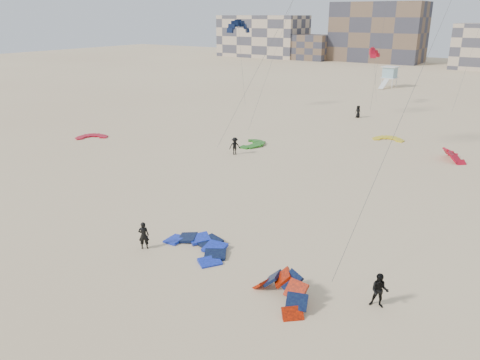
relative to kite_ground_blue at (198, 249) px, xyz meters
The scene contains 17 objects.
ground 3.30m from the kite_ground_blue, 135.64° to the right, with size 320.00×320.00×0.00m, color beige.
kite_ground_blue is the anchor object (origin of this frame).
kite_ground_orange 7.57m from the kite_ground_blue, 15.38° to the right, with size 3.69×3.12×2.15m, color #FF2300, non-canonical shape.
kite_ground_red 32.96m from the kite_ground_blue, 152.01° to the left, with size 3.35×3.55×0.43m, color red, non-canonical shape.
kite_ground_green 26.06m from the kite_ground_blue, 114.55° to the left, with size 3.77×3.99×0.50m, color #2D7B1B, non-canonical shape.
kite_ground_red_far 31.84m from the kite_ground_blue, 71.81° to the left, with size 3.45×3.09×1.89m, color red, non-canonical shape.
kite_ground_yellow 34.79m from the kite_ground_blue, 87.22° to the left, with size 3.22×3.38×0.46m, color yellow, non-canonical shape.
kitesurfer_main 3.60m from the kite_ground_blue, 147.44° to the right, with size 0.68×0.45×1.87m, color black.
kitesurfer_b 11.81m from the kite_ground_blue, ahead, with size 0.92×0.72×1.90m, color black.
kitesurfer_c 21.83m from the kite_ground_blue, 118.07° to the left, with size 1.22×0.70×1.89m, color black.
kitesurfer_e 45.53m from the kite_ground_blue, 97.62° to the left, with size 0.87×0.57×1.79m, color black.
kite_fly_navy 48.47m from the kite_ground_blue, 120.70° to the left, with size 4.64×4.64×12.68m.
kite_fly_red 57.02m from the kite_ground_blue, 98.11° to the left, with size 3.57×3.43×8.73m.
lifeguard_tower_far 78.96m from the kite_ground_blue, 98.46° to the left, with size 3.25×5.92×4.24m.
condo_west_a 146.94m from the kite_ground_blue, 119.54° to the left, with size 30.00×15.00×14.00m, color beige.
condo_west_b 135.91m from the kite_ground_blue, 103.81° to the left, with size 28.00×14.00×18.00m, color brown.
condo_fill_left 136.22m from the kite_ground_blue, 112.62° to the left, with size 12.00×10.00×8.00m, color brown.
Camera 1 is at (19.70, -18.69, 14.38)m, focal length 35.00 mm.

